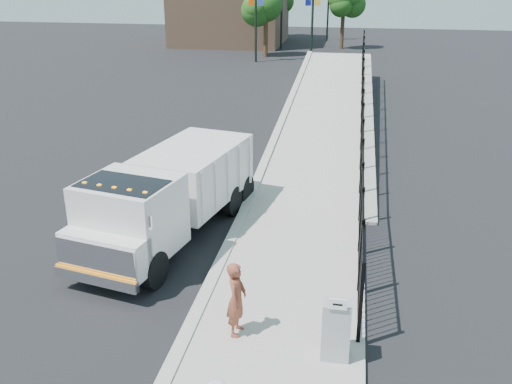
# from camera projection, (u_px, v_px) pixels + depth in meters

# --- Properties ---
(ground) EXTENTS (120.00, 120.00, 0.00)m
(ground) POSITION_uv_depth(u_px,v_px,m) (213.00, 281.00, 14.15)
(ground) COLOR black
(ground) RESTS_ON ground
(sidewalk) EXTENTS (3.55, 12.00, 0.12)m
(sidewalk) POSITION_uv_depth(u_px,v_px,m) (279.00, 335.00, 11.99)
(sidewalk) COLOR #9E998E
(sidewalk) RESTS_ON ground
(curb) EXTENTS (0.30, 12.00, 0.16)m
(curb) POSITION_uv_depth(u_px,v_px,m) (191.00, 325.00, 12.29)
(curb) COLOR #ADAAA3
(curb) RESTS_ON ground
(ramp) EXTENTS (3.95, 24.06, 3.19)m
(ramp) POSITION_uv_depth(u_px,v_px,m) (331.00, 121.00, 28.42)
(ramp) COLOR #9E998E
(ramp) RESTS_ON ground
(iron_fence) EXTENTS (0.10, 28.00, 1.80)m
(iron_fence) POSITION_uv_depth(u_px,v_px,m) (361.00, 126.00, 24.21)
(iron_fence) COLOR black
(iron_fence) RESTS_ON ground
(truck) EXTENTS (3.69, 7.45, 2.44)m
(truck) POSITION_uv_depth(u_px,v_px,m) (167.00, 194.00, 15.85)
(truck) COLOR black
(truck) RESTS_ON ground
(worker) EXTENTS (0.42, 0.62, 1.64)m
(worker) POSITION_uv_depth(u_px,v_px,m) (237.00, 299.00, 11.68)
(worker) COLOR brown
(worker) RESTS_ON sidewalk
(utility_cabinet) EXTENTS (0.55, 0.40, 1.25)m
(utility_cabinet) POSITION_uv_depth(u_px,v_px,m) (336.00, 330.00, 11.02)
(utility_cabinet) COLOR gray
(utility_cabinet) RESTS_ON sidewalk
(arrow_sign) EXTENTS (0.35, 0.04, 0.22)m
(arrow_sign) POSITION_uv_depth(u_px,v_px,m) (338.00, 304.00, 10.54)
(arrow_sign) COLOR white
(arrow_sign) RESTS_ON utility_cabinet
(light_pole_0) EXTENTS (3.77, 0.22, 8.00)m
(light_pole_0) POSITION_uv_depth(u_px,v_px,m) (260.00, 4.00, 43.46)
(light_pole_0) COLOR black
(light_pole_0) RESTS_ON ground
(light_pole_1) EXTENTS (3.77, 0.22, 8.00)m
(light_pole_1) POSITION_uv_depth(u_px,v_px,m) (309.00, 4.00, 43.44)
(light_pole_1) COLOR black
(light_pole_1) RESTS_ON ground
(tree_0) EXTENTS (2.85, 2.85, 5.43)m
(tree_0) POSITION_uv_depth(u_px,v_px,m) (266.00, 7.00, 46.05)
(tree_0) COLOR #382314
(tree_0) RESTS_ON ground
(tree_1) EXTENTS (2.14, 2.14, 5.07)m
(tree_1) POSITION_uv_depth(u_px,v_px,m) (344.00, 4.00, 50.60)
(tree_1) COLOR #382314
(tree_1) RESTS_ON ground
(building) EXTENTS (10.00, 10.00, 8.00)m
(building) POSITION_uv_depth(u_px,v_px,m) (231.00, 0.00, 54.26)
(building) COLOR #8C664C
(building) RESTS_ON ground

